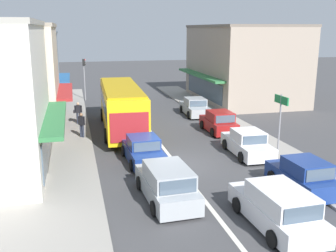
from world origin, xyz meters
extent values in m
plane|color=#3F3F42|center=(0.00, 0.00, 0.00)|extent=(140.00, 140.00, 0.00)
cube|color=silver|center=(0.00, 4.00, 0.00)|extent=(0.20, 28.00, 0.01)
cube|color=gray|center=(-6.80, 6.00, 0.07)|extent=(5.20, 44.00, 0.14)
cube|color=gray|center=(6.20, 6.00, 0.06)|extent=(2.80, 44.00, 0.12)
cube|color=#2D703D|center=(-6.21, 0.90, 2.70)|extent=(1.10, 8.36, 0.20)
cube|color=#425160|center=(-6.63, 0.90, 1.40)|extent=(0.06, 7.27, 1.80)
cube|color=maroon|center=(-5.80, 9.75, 2.70)|extent=(1.10, 7.55, 0.20)
cube|color=#425160|center=(-6.22, 9.75, 1.40)|extent=(0.06, 6.56, 1.80)
cube|color=#84939E|center=(-10.20, 17.89, 3.32)|extent=(7.51, 7.50, 6.63)
cube|color=#23568E|center=(-6.00, 17.89, 2.70)|extent=(1.10, 6.90, 0.20)
cube|color=#425160|center=(-6.42, 17.89, 1.40)|extent=(0.06, 6.00, 1.80)
cube|color=slate|center=(-10.20, 17.89, 6.75)|extent=(7.67, 7.50, 0.24)
cube|color=gray|center=(11.50, 17.31, 3.62)|extent=(8.20, 12.65, 7.23)
cube|color=#2D703D|center=(6.95, 17.31, 2.70)|extent=(1.10, 11.64, 0.20)
cube|color=#425160|center=(7.37, 17.31, 1.40)|extent=(0.06, 10.12, 1.80)
cube|color=#6E6358|center=(11.50, 17.31, 7.35)|extent=(8.36, 12.65, 0.24)
cube|color=yellow|center=(-1.93, 7.93, 1.76)|extent=(2.91, 10.89, 2.70)
cube|color=#425160|center=(-1.93, 7.93, 2.16)|extent=(2.93, 10.46, 0.90)
cube|color=maroon|center=(-2.14, 2.50, 1.56)|extent=(2.25, 0.15, 1.76)
cube|color=#AF890F|center=(-1.93, 7.93, 3.17)|extent=(2.75, 10.02, 0.12)
cylinder|color=black|center=(-3.05, 11.32, 0.48)|extent=(0.30, 0.97, 0.96)
cylinder|color=black|center=(-0.55, 11.23, 0.48)|extent=(0.30, 0.97, 0.96)
cylinder|color=black|center=(-3.29, 5.01, 0.48)|extent=(0.30, 0.97, 0.96)
cylinder|color=black|center=(-0.79, 4.91, 0.48)|extent=(0.30, 0.97, 0.96)
cube|color=navy|center=(-1.66, 0.81, 0.51)|extent=(1.89, 4.27, 0.72)
cube|color=navy|center=(-1.66, 0.71, 1.17)|extent=(1.63, 1.86, 0.60)
cube|color=#425160|center=(-1.70, 1.63, 1.17)|extent=(1.44, 0.12, 0.51)
cube|color=#425160|center=(-1.62, -0.21, 1.17)|extent=(1.41, 0.12, 0.48)
cylinder|color=black|center=(-2.58, 2.03, 0.31)|extent=(0.21, 0.63, 0.62)
cylinder|color=black|center=(-0.86, 2.10, 0.31)|extent=(0.21, 0.63, 0.62)
cylinder|color=black|center=(-2.47, -0.48, 0.31)|extent=(0.21, 0.63, 0.62)
cylinder|color=black|center=(-0.75, -0.41, 0.31)|extent=(0.21, 0.63, 0.62)
cube|color=#9EA3A8|center=(-1.56, -4.21, 0.52)|extent=(1.96, 4.57, 0.76)
cube|color=#9EA3A8|center=(-1.54, -4.56, 1.24)|extent=(1.76, 2.67, 0.68)
cube|color=#425160|center=(-1.60, -3.24, 1.24)|extent=(1.51, 0.13, 0.58)
cube|color=#425160|center=(-1.48, -5.88, 1.24)|extent=(1.48, 0.13, 0.54)
cylinder|color=black|center=(-2.50, -2.90, 0.31)|extent=(0.21, 0.63, 0.62)
cylinder|color=black|center=(-0.74, -2.82, 0.31)|extent=(0.21, 0.63, 0.62)
cylinder|color=black|center=(-2.38, -5.60, 0.31)|extent=(0.21, 0.63, 0.62)
cylinder|color=black|center=(-0.62, -5.52, 0.31)|extent=(0.21, 0.63, 0.62)
cube|color=silver|center=(1.83, -7.39, 0.52)|extent=(1.91, 4.56, 0.76)
cube|color=silver|center=(1.84, -7.73, 1.24)|extent=(1.73, 2.66, 0.68)
cube|color=#425160|center=(1.80, -6.42, 1.24)|extent=(1.51, 0.11, 0.58)
cube|color=#425160|center=(1.89, -9.05, 1.24)|extent=(1.48, 0.11, 0.54)
cylinder|color=black|center=(0.91, -6.07, 0.31)|extent=(0.20, 0.63, 0.62)
cylinder|color=black|center=(2.66, -6.01, 0.31)|extent=(0.20, 0.63, 0.62)
cylinder|color=black|center=(1.00, -8.76, 0.31)|extent=(0.20, 0.63, 0.62)
cylinder|color=black|center=(2.76, -8.70, 0.31)|extent=(0.20, 0.63, 0.62)
cube|color=navy|center=(4.57, -4.73, 0.52)|extent=(1.75, 3.75, 0.76)
cube|color=navy|center=(4.58, -5.03, 1.22)|extent=(1.58, 1.95, 0.64)
cube|color=#425160|center=(4.55, -4.06, 1.22)|extent=(1.40, 0.10, 0.54)
cube|color=#425160|center=(4.61, -6.00, 1.22)|extent=(1.37, 0.10, 0.51)
cylinder|color=black|center=(3.71, -3.64, 0.31)|extent=(0.20, 0.63, 0.62)
cylinder|color=black|center=(5.35, -3.59, 0.31)|extent=(0.20, 0.63, 0.62)
cylinder|color=black|center=(3.78, -5.86, 0.31)|extent=(0.20, 0.63, 0.62)
cylinder|color=black|center=(5.42, -5.81, 0.31)|extent=(0.20, 0.63, 0.62)
cube|color=silver|center=(4.41, 0.67, 0.51)|extent=(1.83, 4.25, 0.72)
cube|color=silver|center=(4.41, 0.57, 1.17)|extent=(1.61, 1.84, 0.60)
cube|color=#425160|center=(4.43, 1.49, 1.17)|extent=(1.44, 0.10, 0.51)
cube|color=#425160|center=(4.38, -0.35, 1.17)|extent=(1.41, 0.10, 0.48)
cylinder|color=black|center=(3.58, 1.95, 0.31)|extent=(0.20, 0.62, 0.62)
cylinder|color=black|center=(5.30, 1.90, 0.31)|extent=(0.20, 0.62, 0.62)
cylinder|color=black|center=(3.52, -0.57, 0.31)|extent=(0.20, 0.62, 0.62)
cylinder|color=black|center=(5.24, -0.62, 0.31)|extent=(0.20, 0.62, 0.62)
cube|color=maroon|center=(4.63, 5.90, 0.52)|extent=(1.65, 3.70, 0.76)
cube|color=maroon|center=(4.63, 5.60, 1.22)|extent=(1.52, 1.90, 0.64)
cube|color=#425160|center=(4.63, 6.57, 1.22)|extent=(1.40, 0.06, 0.54)
cube|color=#425160|center=(4.63, 4.63, 1.22)|extent=(1.37, 0.06, 0.51)
cylinder|color=black|center=(3.81, 7.01, 0.31)|extent=(0.18, 0.62, 0.62)
cylinder|color=black|center=(5.45, 7.01, 0.31)|extent=(0.18, 0.62, 0.62)
cylinder|color=black|center=(3.81, 4.79, 0.31)|extent=(0.18, 0.62, 0.62)
cylinder|color=black|center=(5.45, 4.79, 0.31)|extent=(0.18, 0.62, 0.62)
cube|color=#9EA3A8|center=(4.71, 11.67, 0.51)|extent=(1.87, 4.26, 0.72)
cube|color=#9EA3A8|center=(4.71, 11.57, 1.17)|extent=(1.62, 1.85, 0.60)
cube|color=#425160|center=(4.74, 12.49, 1.17)|extent=(1.44, 0.11, 0.51)
cube|color=#425160|center=(4.68, 10.65, 1.17)|extent=(1.41, 0.11, 0.48)
cylinder|color=black|center=(3.90, 12.96, 0.31)|extent=(0.20, 0.63, 0.62)
cylinder|color=black|center=(5.62, 12.90, 0.31)|extent=(0.20, 0.63, 0.62)
cylinder|color=black|center=(3.81, 10.44, 0.31)|extent=(0.20, 0.63, 0.62)
cylinder|color=black|center=(5.53, 10.38, 0.31)|extent=(0.20, 0.63, 0.62)
cylinder|color=gray|center=(-4.04, 20.97, 2.10)|extent=(0.12, 0.12, 4.20)
cube|color=black|center=(-4.04, 20.97, 3.85)|extent=(0.24, 0.24, 0.68)
sphere|color=red|center=(-3.90, 20.97, 4.08)|extent=(0.13, 0.13, 0.13)
sphere|color=black|center=(-3.90, 20.97, 3.86)|extent=(0.13, 0.13, 0.13)
sphere|color=black|center=(-3.90, 20.97, 3.64)|extent=(0.13, 0.13, 0.13)
cylinder|color=gray|center=(5.93, -0.13, 1.80)|extent=(0.10, 0.10, 3.60)
cube|color=#19753D|center=(5.93, -0.15, 3.30)|extent=(0.08, 1.40, 0.44)
cube|color=white|center=(5.98, -0.15, 3.30)|extent=(0.01, 1.10, 0.10)
cylinder|color=#232838|center=(-4.82, 10.20, 0.56)|extent=(0.14, 0.14, 0.84)
cylinder|color=#232838|center=(-4.99, 10.22, 0.56)|extent=(0.14, 0.14, 0.84)
cube|color=black|center=(-4.90, 10.21, 1.26)|extent=(0.39, 0.27, 0.56)
sphere|color=tan|center=(-4.90, 10.21, 1.66)|extent=(0.22, 0.22, 0.22)
cylinder|color=black|center=(-4.67, 10.17, 1.26)|extent=(0.09, 0.09, 0.54)
cylinder|color=black|center=(-5.14, 10.25, 1.26)|extent=(0.09, 0.09, 0.54)
cube|color=black|center=(-5.21, 10.24, 1.08)|extent=(0.14, 0.25, 0.22)
cylinder|color=#232838|center=(-4.71, 6.20, 0.56)|extent=(0.14, 0.14, 0.84)
cylinder|color=#232838|center=(-4.84, 6.32, 0.56)|extent=(0.14, 0.14, 0.84)
cube|color=black|center=(-4.77, 6.26, 1.26)|extent=(0.41, 0.40, 0.56)
sphere|color=brown|center=(-4.77, 6.26, 1.66)|extent=(0.22, 0.22, 0.22)
cylinder|color=black|center=(-4.59, 6.10, 1.26)|extent=(0.09, 0.09, 0.54)
cylinder|color=black|center=(-4.95, 6.42, 1.26)|extent=(0.09, 0.09, 0.54)
camera|label=1|loc=(-5.15, -19.37, 7.11)|focal=42.00mm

